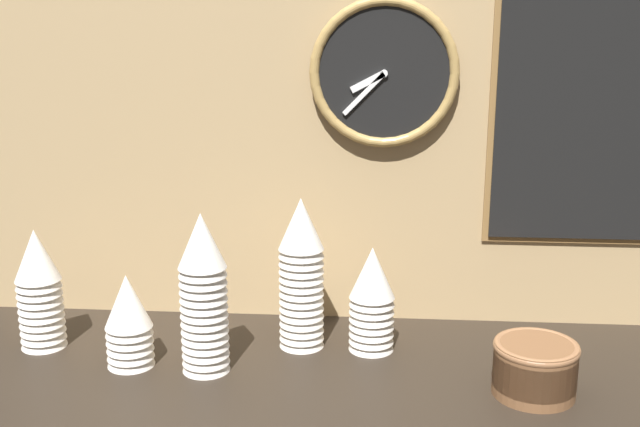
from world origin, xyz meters
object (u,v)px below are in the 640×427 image
Objects in this scene: cup_stack_left at (129,321)px; cup_stack_far_left at (39,289)px; wall_clock at (384,73)px; menu_board at (581,101)px; cup_stack_center_right at (372,299)px; cup_stack_center_left at (203,293)px; bowl_stack_right at (535,367)px; cup_stack_center at (301,273)px.

cup_stack_left is 0.74× the size of cup_stack_far_left.
menu_board is at bearing 1.32° from wall_clock.
cup_stack_left is at bearing -167.06° from cup_stack_center_right.
cup_stack_center_right is 32.83cm from cup_stack_center_left.
cup_stack_left is 15.86cm from cup_stack_center_left.
cup_stack_far_left is 79.71cm from wall_clock.
cup_stack_far_left is 1.63× the size of bowl_stack_right.
cup_stack_left is 0.59× the size of cup_stack_center.
cup_stack_center_right is 0.36× the size of menu_board.
cup_stack_center is 14.56cm from cup_stack_center_right.
cup_stack_center is at bearing -138.18° from wall_clock.
cup_stack_far_left is at bearing 172.15° from bowl_stack_right.
cup_stack_center_right is at bearing -95.99° from wall_clock.
cup_stack_center_right is 33.32cm from bowl_stack_right.
bowl_stack_right is (42.35, -16.95, -10.05)cm from cup_stack_center.
cup_stack_center_left is at bearing -144.23° from cup_stack_center.
cup_stack_center_right is 0.87× the size of cup_stack_far_left.
cup_stack_far_left is (-19.79, 6.97, 3.09)cm from cup_stack_left.
wall_clock reaches higher than cup_stack_center_right.
cup_stack_center is at bearing 177.13° from cup_stack_center_right.
cup_stack_center is 64.47cm from menu_board.
cup_stack_center reaches higher than cup_stack_far_left.
cup_stack_center is at bearing 158.19° from bowl_stack_right.
cup_stack_center_right is 44.44cm from wall_clock.
cup_stack_left is at bearing -160.55° from cup_stack_center.
cup_stack_left is at bearing 175.41° from bowl_stack_right.
wall_clock is (1.51, 14.37, 42.03)cm from cup_stack_center_right.
cup_stack_center_left is at bearing -141.21° from wall_clock.
cup_stack_center_right reaches higher than cup_stack_left.
wall_clock is (-27.07, 30.63, 47.44)cm from bowl_stack_right.
cup_stack_center_left is (34.37, -7.94, 3.09)cm from cup_stack_far_left.
cup_stack_center is at bearing 19.45° from cup_stack_left.
wall_clock is at bearing 38.79° from cup_stack_center_left.
wall_clock is at bearing 41.82° from cup_stack_center.
cup_stack_center_left is 60.09cm from bowl_stack_right.
cup_stack_center is 1.26× the size of cup_stack_far_left.
cup_stack_center is 51.30cm from cup_stack_far_left.
cup_stack_center_right is 56.57cm from menu_board.
cup_stack_left is 68.38cm from wall_clock.
cup_stack_left is 46.24cm from cup_stack_center_right.
cup_stack_far_left is (-51.05, -4.07, -3.09)cm from cup_stack_center.
cup_stack_center and cup_stack_center_left have the same top height.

